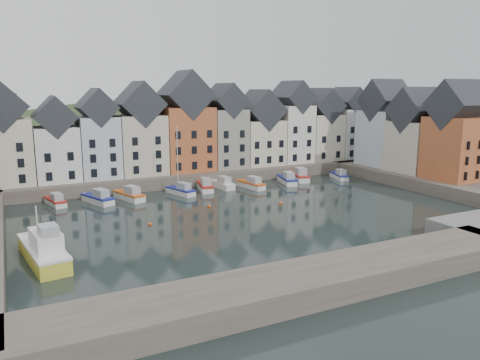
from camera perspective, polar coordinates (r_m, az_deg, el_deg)
ground at (r=61.20m, az=2.61°, el=-4.58°), size 260.00×260.00×0.00m
far_quay at (r=87.74m, az=-6.99°, el=0.79°), size 90.00×16.00×2.00m
right_quay at (r=86.83m, az=23.42°, el=-0.15°), size 14.00×54.00×2.00m
near_wall at (r=38.20m, az=5.71°, el=-12.89°), size 50.00×6.00×2.00m
hillside at (r=116.41m, az=-11.12°, el=-6.39°), size 153.60×70.40×64.00m
far_terrace at (r=85.97m, az=-4.63°, el=5.93°), size 72.37×8.16×17.78m
right_terrace at (r=88.34m, az=20.87°, el=5.41°), size 8.30×24.25×16.36m
mooring_buoys at (r=64.05m, az=-2.86°, el=-3.73°), size 20.50×5.50×0.50m
boat_a at (r=72.25m, az=-21.56°, el=-2.42°), size 2.80×5.66×2.08m
boat_b at (r=71.55m, az=-16.88°, el=-2.16°), size 4.05×6.61×2.43m
boat_c at (r=72.44m, az=-13.29°, el=-1.82°), size 3.77×6.66×2.44m
boat_d at (r=74.64m, az=-7.19°, el=-1.23°), size 3.45×6.05×11.05m
boat_e at (r=77.39m, az=-4.27°, el=-0.74°), size 3.29×6.55×2.41m
boat_f at (r=78.99m, az=-2.22°, el=-0.50°), size 2.68×6.23×2.32m
boat_g at (r=78.89m, az=1.41°, el=-0.51°), size 2.91×6.22×2.30m
boat_h at (r=83.05m, az=5.80°, el=0.05°), size 3.57×6.64×2.44m
boat_i at (r=86.43m, az=7.27°, el=0.49°), size 4.09×7.21×2.64m
boat_j at (r=89.03m, az=12.03°, el=0.53°), size 3.05×5.66×2.08m
large_vessel at (r=48.91m, az=-22.77°, el=-7.92°), size 4.29×10.83×5.49m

